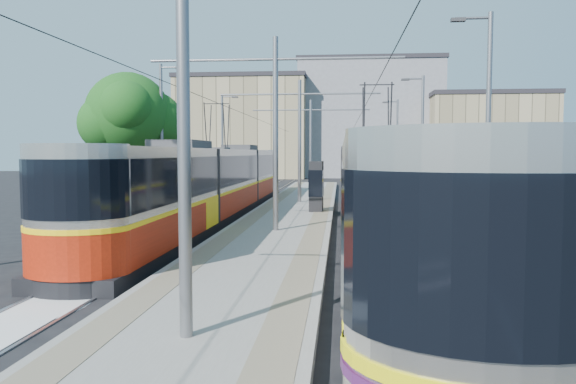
# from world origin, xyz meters

# --- Properties ---
(ground) EXTENTS (160.00, 160.00, 0.00)m
(ground) POSITION_xyz_m (0.00, 0.00, 0.00)
(ground) COLOR black
(ground) RESTS_ON ground
(platform) EXTENTS (4.00, 50.00, 0.30)m
(platform) POSITION_xyz_m (0.00, 17.00, 0.15)
(platform) COLOR gray
(platform) RESTS_ON ground
(tactile_strip_left) EXTENTS (0.70, 50.00, 0.01)m
(tactile_strip_left) POSITION_xyz_m (-1.45, 17.00, 0.30)
(tactile_strip_left) COLOR gray
(tactile_strip_left) RESTS_ON platform
(tactile_strip_right) EXTENTS (0.70, 50.00, 0.01)m
(tactile_strip_right) POSITION_xyz_m (1.45, 17.00, 0.30)
(tactile_strip_right) COLOR gray
(tactile_strip_right) RESTS_ON platform
(rails) EXTENTS (8.71, 70.00, 0.03)m
(rails) POSITION_xyz_m (0.00, 17.00, 0.02)
(rails) COLOR gray
(rails) RESTS_ON ground
(track_arrow) EXTENTS (1.20, 5.00, 0.01)m
(track_arrow) POSITION_xyz_m (-3.60, -3.00, 0.01)
(track_arrow) COLOR silver
(track_arrow) RESTS_ON ground
(tram_left) EXTENTS (2.43, 31.20, 5.50)m
(tram_left) POSITION_xyz_m (-3.60, 14.48, 1.71)
(tram_left) COLOR black
(tram_left) RESTS_ON ground
(tram_right) EXTENTS (2.43, 32.05, 5.50)m
(tram_right) POSITION_xyz_m (3.60, 7.58, 1.86)
(tram_right) COLOR black
(tram_right) RESTS_ON ground
(catenary) EXTENTS (9.20, 70.00, 7.00)m
(catenary) POSITION_xyz_m (0.00, 14.15, 4.52)
(catenary) COLOR slate
(catenary) RESTS_ON platform
(street_lamps) EXTENTS (15.18, 38.22, 8.00)m
(street_lamps) POSITION_xyz_m (-0.00, 21.00, 4.18)
(street_lamps) COLOR slate
(street_lamps) RESTS_ON ground
(shelter) EXTENTS (0.72, 1.12, 2.43)m
(shelter) POSITION_xyz_m (1.19, 14.89, 1.57)
(shelter) COLOR black
(shelter) RESTS_ON platform
(tree) EXTENTS (5.26, 4.87, 7.65)m
(tree) POSITION_xyz_m (-9.27, 18.69, 5.17)
(tree) COLOR #382314
(tree) RESTS_ON ground
(building_left) EXTENTS (16.32, 12.24, 12.74)m
(building_left) POSITION_xyz_m (-10.00, 60.00, 6.38)
(building_left) COLOR tan
(building_left) RESTS_ON ground
(building_centre) EXTENTS (18.36, 14.28, 15.05)m
(building_centre) POSITION_xyz_m (6.00, 64.00, 7.53)
(building_centre) COLOR gray
(building_centre) RESTS_ON ground
(building_right) EXTENTS (14.28, 10.20, 10.27)m
(building_right) POSITION_xyz_m (20.00, 58.00, 5.15)
(building_right) COLOR tan
(building_right) RESTS_ON ground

